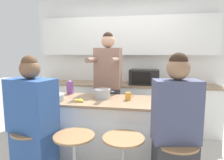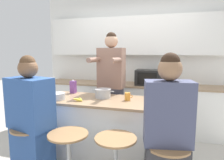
{
  "view_description": "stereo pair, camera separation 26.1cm",
  "coord_description": "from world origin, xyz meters",
  "px_view_note": "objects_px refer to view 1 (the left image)",
  "views": [
    {
      "loc": [
        0.47,
        -2.48,
        1.51
      ],
      "look_at": [
        0.0,
        0.07,
        1.14
      ],
      "focal_mm": 32.0,
      "sensor_mm": 36.0,
      "label": 1
    },
    {
      "loc": [
        0.72,
        -2.41,
        1.51
      ],
      "look_at": [
        0.0,
        0.07,
        1.14
      ],
      "focal_mm": 32.0,
      "sensor_mm": 36.0,
      "label": 2
    }
  ],
  "objects_px": {
    "person_cooking": "(108,91)",
    "coffee_cup_near": "(158,97)",
    "person_wrapped_blanket": "(33,130)",
    "banana_bunch": "(79,100)",
    "juice_carton": "(70,88)",
    "potted_plant": "(101,77)",
    "fruit_bowl": "(55,97)",
    "kitchen_island": "(111,132)",
    "coffee_cup_far": "(128,96)",
    "person_seated_near": "(175,141)",
    "cooking_pot": "(103,93)",
    "microwave": "(144,77)",
    "bar_stool_leftmost": "(33,155)"
  },
  "relations": [
    {
      "from": "cooking_pot",
      "to": "microwave",
      "type": "distance_m",
      "value": 1.33
    },
    {
      "from": "kitchen_island",
      "to": "juice_carton",
      "type": "xyz_separation_m",
      "value": [
        -0.67,
        0.26,
        0.53
      ]
    },
    {
      "from": "person_seated_near",
      "to": "cooking_pot",
      "type": "distance_m",
      "value": 1.16
    },
    {
      "from": "person_wrapped_blanket",
      "to": "banana_bunch",
      "type": "distance_m",
      "value": 0.62
    },
    {
      "from": "kitchen_island",
      "to": "person_wrapped_blanket",
      "type": "xyz_separation_m",
      "value": [
        -0.71,
        -0.65,
        0.24
      ]
    },
    {
      "from": "person_cooking",
      "to": "coffee_cup_near",
      "type": "distance_m",
      "value": 0.88
    },
    {
      "from": "potted_plant",
      "to": "coffee_cup_near",
      "type": "bearing_deg",
      "value": -51.03
    },
    {
      "from": "person_seated_near",
      "to": "coffee_cup_near",
      "type": "distance_m",
      "value": 0.76
    },
    {
      "from": "banana_bunch",
      "to": "coffee_cup_near",
      "type": "bearing_deg",
      "value": 13.81
    },
    {
      "from": "person_cooking",
      "to": "cooking_pot",
      "type": "relative_size",
      "value": 5.92
    },
    {
      "from": "person_seated_near",
      "to": "coffee_cup_far",
      "type": "height_order",
      "value": "person_seated_near"
    },
    {
      "from": "bar_stool_leftmost",
      "to": "person_seated_near",
      "type": "distance_m",
      "value": 1.49
    },
    {
      "from": "potted_plant",
      "to": "coffee_cup_far",
      "type": "bearing_deg",
      "value": -62.96
    },
    {
      "from": "juice_carton",
      "to": "potted_plant",
      "type": "xyz_separation_m",
      "value": [
        0.22,
        1.08,
        0.03
      ]
    },
    {
      "from": "kitchen_island",
      "to": "potted_plant",
      "type": "relative_size",
      "value": 8.22
    },
    {
      "from": "fruit_bowl",
      "to": "coffee_cup_near",
      "type": "height_order",
      "value": "same"
    },
    {
      "from": "bar_stool_leftmost",
      "to": "banana_bunch",
      "type": "distance_m",
      "value": 0.78
    },
    {
      "from": "person_wrapped_blanket",
      "to": "cooking_pot",
      "type": "bearing_deg",
      "value": 66.29
    },
    {
      "from": "person_cooking",
      "to": "banana_bunch",
      "type": "distance_m",
      "value": 0.75
    },
    {
      "from": "coffee_cup_far",
      "to": "juice_carton",
      "type": "distance_m",
      "value": 0.92
    },
    {
      "from": "bar_stool_leftmost",
      "to": "microwave",
      "type": "height_order",
      "value": "microwave"
    },
    {
      "from": "kitchen_island",
      "to": "cooking_pot",
      "type": "bearing_deg",
      "value": 147.73
    },
    {
      "from": "bar_stool_leftmost",
      "to": "coffee_cup_near",
      "type": "distance_m",
      "value": 1.59
    },
    {
      "from": "fruit_bowl",
      "to": "cooking_pot",
      "type": "bearing_deg",
      "value": 24.9
    },
    {
      "from": "kitchen_island",
      "to": "cooking_pot",
      "type": "relative_size",
      "value": 6.01
    },
    {
      "from": "person_cooking",
      "to": "person_seated_near",
      "type": "relative_size",
      "value": 1.2
    },
    {
      "from": "juice_carton",
      "to": "person_cooking",
      "type": "bearing_deg",
      "value": 27.78
    },
    {
      "from": "cooking_pot",
      "to": "fruit_bowl",
      "type": "bearing_deg",
      "value": -155.1
    },
    {
      "from": "fruit_bowl",
      "to": "banana_bunch",
      "type": "height_order",
      "value": "fruit_bowl"
    },
    {
      "from": "kitchen_island",
      "to": "juice_carton",
      "type": "distance_m",
      "value": 0.89
    },
    {
      "from": "bar_stool_leftmost",
      "to": "banana_bunch",
      "type": "bearing_deg",
      "value": 52.11
    },
    {
      "from": "person_wrapped_blanket",
      "to": "microwave",
      "type": "distance_m",
      "value": 2.27
    },
    {
      "from": "person_wrapped_blanket",
      "to": "potted_plant",
      "type": "height_order",
      "value": "person_wrapped_blanket"
    },
    {
      "from": "coffee_cup_far",
      "to": "potted_plant",
      "type": "relative_size",
      "value": 0.47
    },
    {
      "from": "juice_carton",
      "to": "potted_plant",
      "type": "relative_size",
      "value": 0.89
    },
    {
      "from": "person_wrapped_blanket",
      "to": "juice_carton",
      "type": "distance_m",
      "value": 0.96
    },
    {
      "from": "person_seated_near",
      "to": "coffee_cup_near",
      "type": "relative_size",
      "value": 13.23
    },
    {
      "from": "banana_bunch",
      "to": "juice_carton",
      "type": "height_order",
      "value": "juice_carton"
    },
    {
      "from": "kitchen_island",
      "to": "banana_bunch",
      "type": "relative_size",
      "value": 12.9
    },
    {
      "from": "fruit_bowl",
      "to": "coffee_cup_far",
      "type": "bearing_deg",
      "value": 12.91
    },
    {
      "from": "person_cooking",
      "to": "fruit_bowl",
      "type": "distance_m",
      "value": 0.89
    },
    {
      "from": "juice_carton",
      "to": "person_seated_near",
      "type": "bearing_deg",
      "value": -33.43
    },
    {
      "from": "microwave",
      "to": "potted_plant",
      "type": "xyz_separation_m",
      "value": [
        -0.84,
        0.03,
        -0.02
      ]
    },
    {
      "from": "person_seated_near",
      "to": "banana_bunch",
      "type": "height_order",
      "value": "person_seated_near"
    },
    {
      "from": "person_wrapped_blanket",
      "to": "fruit_bowl",
      "type": "height_order",
      "value": "person_wrapped_blanket"
    },
    {
      "from": "coffee_cup_far",
      "to": "juice_carton",
      "type": "relative_size",
      "value": 0.53
    },
    {
      "from": "person_seated_near",
      "to": "fruit_bowl",
      "type": "bearing_deg",
      "value": 150.47
    },
    {
      "from": "juice_carton",
      "to": "cooking_pot",
      "type": "bearing_deg",
      "value": -18.78
    },
    {
      "from": "coffee_cup_far",
      "to": "banana_bunch",
      "type": "xyz_separation_m",
      "value": [
        -0.59,
        -0.21,
        -0.03
      ]
    },
    {
      "from": "fruit_bowl",
      "to": "person_cooking",
      "type": "bearing_deg",
      "value": 53.02
    }
  ]
}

